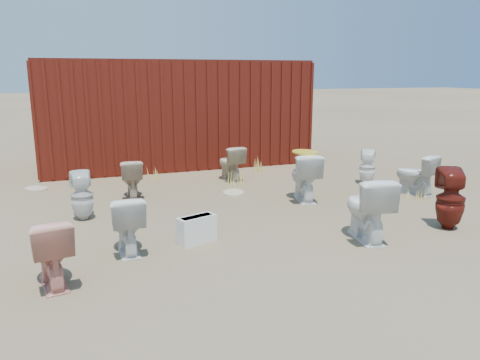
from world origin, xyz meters
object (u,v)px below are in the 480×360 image
object	(u,v)px
toilet_back_yellowlid	(304,177)
loose_tank	(197,229)
toilet_back_e	(367,167)
toilet_back_beige_right	(230,163)
toilet_front_c	(367,208)
shipping_container	(174,113)
toilet_front_pink	(50,251)
toilet_back_beige_left	(132,178)
toilet_back_a	(82,196)
toilet_front_maroon	(451,199)
toilet_front_e	(415,174)
toilet_front_a	(127,224)

from	to	relation	value
toilet_back_yellowlid	loose_tank	size ratio (longest dim) A/B	1.63
toilet_back_e	toilet_back_beige_right	bearing A→B (deg)	9.97
toilet_front_c	shipping_container	bearing A→B (deg)	-68.61
toilet_front_c	loose_tank	size ratio (longest dim) A/B	1.69
toilet_back_beige_right	toilet_back_e	world-z (taller)	toilet_back_beige_right
toilet_front_pink	toilet_back_e	distance (m)	6.25
toilet_back_beige_left	toilet_back_e	world-z (taller)	same
toilet_back_a	toilet_back_beige_left	bearing A→B (deg)	-131.91
toilet_front_maroon	shipping_container	bearing A→B (deg)	-41.02
toilet_back_beige_right	toilet_back_yellowlid	xyz separation A→B (m)	(0.70, -1.85, 0.06)
toilet_front_pink	toilet_back_yellowlid	size ratio (longest dim) A/B	0.89
toilet_back_beige_left	loose_tank	distance (m)	2.62
shipping_container	toilet_back_a	bearing A→B (deg)	-119.34
toilet_front_e	toilet_back_yellowlid	xyz separation A→B (m)	(-2.03, 0.33, 0.04)
shipping_container	toilet_front_maroon	distance (m)	6.72
shipping_container	toilet_front_c	xyz separation A→B (m)	(1.18, -6.16, -0.78)
toilet_front_e	toilet_back_a	distance (m)	5.63
toilet_front_pink	toilet_back_yellowlid	xyz separation A→B (m)	(3.95, 2.07, 0.04)
toilet_back_yellowlid	toilet_front_c	bearing A→B (deg)	99.28
shipping_container	loose_tank	bearing A→B (deg)	-99.46
toilet_front_c	toilet_back_yellowlid	world-z (taller)	toilet_front_c
shipping_container	toilet_back_yellowlid	distance (m)	4.43
shipping_container	toilet_back_beige_right	bearing A→B (deg)	-74.93
toilet_back_a	toilet_back_beige_left	world-z (taller)	toilet_back_a
toilet_front_a	toilet_front_e	xyz separation A→B (m)	(5.14, 1.08, 0.00)
toilet_back_a	toilet_back_yellowlid	size ratio (longest dim) A/B	0.89
toilet_front_pink	loose_tank	size ratio (longest dim) A/B	1.45
shipping_container	toilet_front_a	xyz separation A→B (m)	(-1.79, -5.56, -0.84)
toilet_front_a	toilet_back_beige_left	size ratio (longest dim) A/B	1.07
toilet_front_a	shipping_container	bearing A→B (deg)	-108.19
toilet_front_a	toilet_front_pink	distance (m)	1.06
toilet_back_yellowlid	toilet_back_e	distance (m)	1.81
toilet_front_a	loose_tank	size ratio (longest dim) A/B	1.44
toilet_front_e	toilet_back_yellowlid	distance (m)	2.06
toilet_back_beige_right	shipping_container	bearing A→B (deg)	-83.44
toilet_back_yellowlid	toilet_back_beige_left	bearing A→B (deg)	-10.29
toilet_front_e	toilet_back_beige_left	world-z (taller)	toilet_front_e
toilet_back_beige_left	toilet_back_e	xyz separation A→B (m)	(4.42, -0.57, -0.00)
shipping_container	toilet_front_a	distance (m)	5.90
toilet_front_e	toilet_front_a	bearing A→B (deg)	-8.29
toilet_front_c	toilet_back_e	xyz separation A→B (m)	(1.84, 2.63, -0.09)
toilet_front_a	toilet_back_yellowlid	xyz separation A→B (m)	(3.12, 1.41, 0.05)
toilet_back_beige_left	loose_tank	world-z (taller)	toilet_back_beige_left
toilet_front_maroon	toilet_front_e	xyz separation A→B (m)	(0.83, 1.70, -0.06)
toilet_back_a	loose_tank	world-z (taller)	toilet_back_a
toilet_front_pink	shipping_container	bearing A→B (deg)	-122.25
shipping_container	toilet_front_maroon	world-z (taller)	shipping_container
toilet_front_a	toilet_back_a	xyz separation A→B (m)	(-0.47, 1.54, 0.00)
shipping_container	toilet_back_yellowlid	world-z (taller)	shipping_container
toilet_front_a	toilet_back_beige_right	size ratio (longest dim) A/B	1.02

